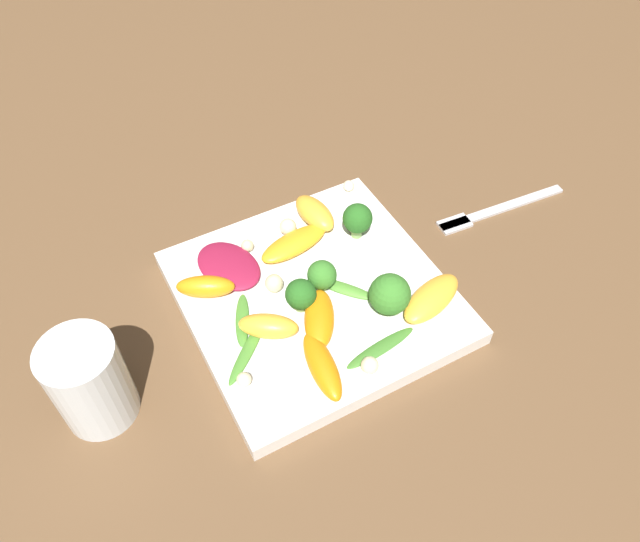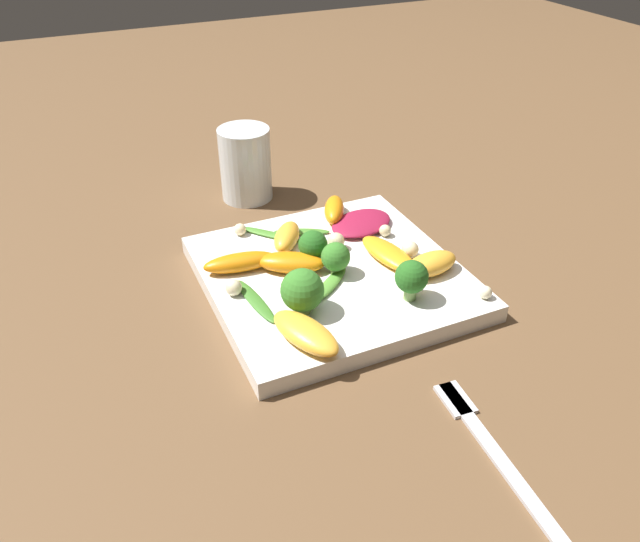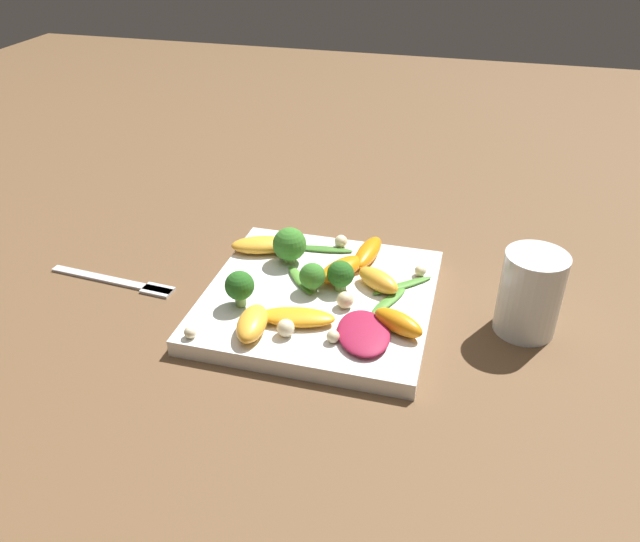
% 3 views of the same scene
% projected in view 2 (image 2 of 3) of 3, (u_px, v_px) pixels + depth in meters
% --- Properties ---
extents(ground_plane, '(2.40, 2.40, 0.00)m').
position_uv_depth(ground_plane, '(332.00, 284.00, 0.64)').
color(ground_plane, brown).
extents(plate, '(0.25, 0.25, 0.02)m').
position_uv_depth(plate, '(332.00, 277.00, 0.64)').
color(plate, white).
rests_on(plate, ground_plane).
extents(drinking_glass, '(0.06, 0.06, 0.09)m').
position_uv_depth(drinking_glass, '(246.00, 164.00, 0.78)').
color(drinking_glass, white).
rests_on(drinking_glass, ground_plane).
extents(fork, '(0.03, 0.16, 0.01)m').
position_uv_depth(fork, '(486.00, 439.00, 0.47)').
color(fork, silver).
rests_on(fork, ground_plane).
extents(radicchio_leaf_0, '(0.09, 0.07, 0.01)m').
position_uv_depth(radicchio_leaf_0, '(361.00, 223.00, 0.70)').
color(radicchio_leaf_0, maroon).
rests_on(radicchio_leaf_0, plate).
extents(orange_segment_0, '(0.07, 0.06, 0.02)m').
position_uv_depth(orange_segment_0, '(291.00, 262.00, 0.63)').
color(orange_segment_0, orange).
rests_on(orange_segment_0, plate).
extents(orange_segment_1, '(0.06, 0.08, 0.02)m').
position_uv_depth(orange_segment_1, '(305.00, 333.00, 0.54)').
color(orange_segment_1, '#FCAD33').
rests_on(orange_segment_1, plate).
extents(orange_segment_2, '(0.05, 0.06, 0.02)m').
position_uv_depth(orange_segment_2, '(334.00, 210.00, 0.71)').
color(orange_segment_2, orange).
rests_on(orange_segment_2, plate).
extents(orange_segment_3, '(0.04, 0.08, 0.01)m').
position_uv_depth(orange_segment_3, '(388.00, 254.00, 0.64)').
color(orange_segment_3, orange).
rests_on(orange_segment_3, plate).
extents(orange_segment_4, '(0.06, 0.04, 0.02)m').
position_uv_depth(orange_segment_4, '(431.00, 264.00, 0.62)').
color(orange_segment_4, '#FCAD33').
rests_on(orange_segment_4, plate).
extents(orange_segment_5, '(0.08, 0.03, 0.02)m').
position_uv_depth(orange_segment_5, '(240.00, 262.00, 0.63)').
color(orange_segment_5, orange).
rests_on(orange_segment_5, plate).
extents(orange_segment_6, '(0.05, 0.06, 0.02)m').
position_uv_depth(orange_segment_6, '(287.00, 237.00, 0.66)').
color(orange_segment_6, '#FCAD33').
rests_on(orange_segment_6, plate).
extents(broccoli_floret_0, '(0.03, 0.03, 0.04)m').
position_uv_depth(broccoli_floret_0, '(412.00, 278.00, 0.58)').
color(broccoli_floret_0, '#84AD5B').
rests_on(broccoli_floret_0, plate).
extents(broccoli_floret_1, '(0.03, 0.03, 0.04)m').
position_uv_depth(broccoli_floret_1, '(313.00, 246.00, 0.63)').
color(broccoli_floret_1, '#7A9E51').
rests_on(broccoli_floret_1, plate).
extents(broccoli_floret_2, '(0.04, 0.04, 0.04)m').
position_uv_depth(broccoli_floret_2, '(302.00, 291.00, 0.56)').
color(broccoli_floret_2, '#7A9E51').
rests_on(broccoli_floret_2, plate).
extents(broccoli_floret_3, '(0.03, 0.03, 0.03)m').
position_uv_depth(broccoli_floret_3, '(333.00, 258.00, 0.61)').
color(broccoli_floret_3, '#7A9E51').
rests_on(broccoli_floret_3, plate).
extents(arugula_sprig_0, '(0.06, 0.05, 0.01)m').
position_uv_depth(arugula_sprig_0, '(330.00, 284.00, 0.61)').
color(arugula_sprig_0, '#518E33').
rests_on(arugula_sprig_0, plate).
extents(arugula_sprig_1, '(0.06, 0.07, 0.00)m').
position_uv_depth(arugula_sprig_1, '(270.00, 234.00, 0.69)').
color(arugula_sprig_1, '#47842D').
rests_on(arugula_sprig_1, plate).
extents(arugula_sprig_2, '(0.02, 0.08, 0.00)m').
position_uv_depth(arugula_sprig_2, '(255.00, 301.00, 0.59)').
color(arugula_sprig_2, '#3D7528').
rests_on(arugula_sprig_2, plate).
extents(arugula_sprig_3, '(0.06, 0.04, 0.00)m').
position_uv_depth(arugula_sprig_3, '(301.00, 232.00, 0.69)').
color(arugula_sprig_3, '#47842D').
rests_on(arugula_sprig_3, plate).
extents(macadamia_nut_0, '(0.02, 0.02, 0.02)m').
position_uv_depth(macadamia_nut_0, '(410.00, 250.00, 0.65)').
color(macadamia_nut_0, beige).
rests_on(macadamia_nut_0, plate).
extents(macadamia_nut_1, '(0.02, 0.02, 0.02)m').
position_uv_depth(macadamia_nut_1, '(336.00, 241.00, 0.66)').
color(macadamia_nut_1, beige).
rests_on(macadamia_nut_1, plate).
extents(macadamia_nut_2, '(0.01, 0.01, 0.01)m').
position_uv_depth(macadamia_nut_2, '(485.00, 292.00, 0.59)').
color(macadamia_nut_2, beige).
rests_on(macadamia_nut_2, plate).
extents(macadamia_nut_3, '(0.02, 0.02, 0.02)m').
position_uv_depth(macadamia_nut_3, '(233.00, 287.00, 0.59)').
color(macadamia_nut_3, beige).
rests_on(macadamia_nut_3, plate).
extents(macadamia_nut_4, '(0.01, 0.01, 0.01)m').
position_uv_depth(macadamia_nut_4, '(385.00, 231.00, 0.68)').
color(macadamia_nut_4, beige).
rests_on(macadamia_nut_4, plate).
extents(macadamia_nut_5, '(0.01, 0.01, 0.01)m').
position_uv_depth(macadamia_nut_5, '(240.00, 229.00, 0.69)').
color(macadamia_nut_5, beige).
rests_on(macadamia_nut_5, plate).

